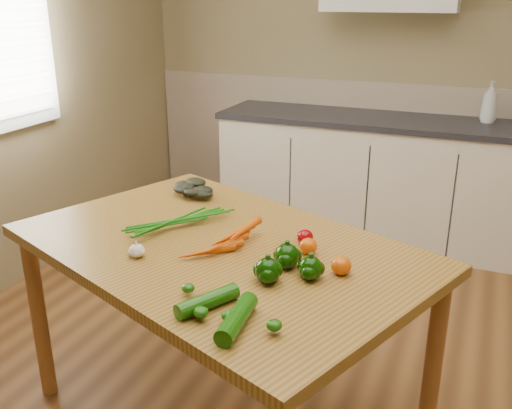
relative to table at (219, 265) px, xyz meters
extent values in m
cube|color=#908056|center=(0.26, 2.55, 0.56)|extent=(4.00, 0.02, 2.60)
cube|color=tan|center=(0.26, 2.53, -0.19)|extent=(3.98, 0.03, 1.10)
cube|color=beige|center=(0.46, 2.23, -0.31)|extent=(2.80, 0.60, 0.86)
cube|color=#2C2C31|center=(0.46, 2.23, 0.14)|extent=(2.84, 0.64, 0.04)
cube|color=olive|center=(0.00, 0.00, 0.07)|extent=(1.80, 1.49, 0.04)
cylinder|color=#975D2C|center=(-0.81, -0.14, -0.34)|extent=(0.07, 0.07, 0.78)
cylinder|color=#975D2C|center=(-0.50, 0.66, -0.34)|extent=(0.07, 0.07, 0.78)
cylinder|color=#975D2C|center=(0.81, 0.14, -0.34)|extent=(0.07, 0.07, 0.78)
imported|color=silver|center=(0.87, 2.34, 0.30)|extent=(0.13, 0.13, 0.28)
ellipsoid|color=white|center=(-0.22, -0.22, 0.12)|extent=(0.06, 0.06, 0.05)
sphere|color=#0A3102|center=(0.31, -0.09, 0.14)|extent=(0.09, 0.09, 0.09)
sphere|color=#0A3102|center=(0.41, -0.14, 0.13)|extent=(0.08, 0.08, 0.08)
sphere|color=#0A3102|center=(0.28, -0.21, 0.13)|extent=(0.09, 0.09, 0.09)
ellipsoid|color=#830208|center=(0.30, 0.12, 0.12)|extent=(0.06, 0.06, 0.06)
ellipsoid|color=#D44E05|center=(0.34, 0.05, 0.12)|extent=(0.06, 0.06, 0.06)
ellipsoid|color=#D44E05|center=(0.49, -0.07, 0.12)|extent=(0.07, 0.07, 0.06)
cylinder|color=#124807|center=(0.30, -0.50, 0.12)|extent=(0.07, 0.22, 0.06)
cylinder|color=#124807|center=(0.18, -0.44, 0.12)|extent=(0.14, 0.21, 0.05)
camera|label=1|loc=(0.89, -1.77, 0.98)|focal=40.00mm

